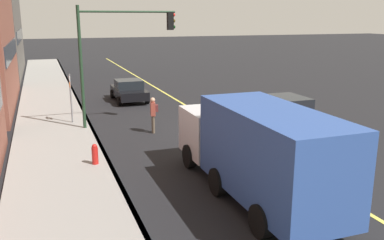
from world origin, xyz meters
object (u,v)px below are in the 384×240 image
traffic_light_mast (118,45)px  street_sign_post (71,95)px  car_black (129,90)px  pedestrian_with_backpack (153,112)px  truck_blue (256,148)px  car_maroon (290,112)px  fire_hydrant (95,156)px

traffic_light_mast → street_sign_post: bearing=59.7°
car_black → pedestrian_with_backpack: (-8.43, 0.51, 0.32)m
truck_blue → traffic_light_mast: traffic_light_mast is taller
car_maroon → traffic_light_mast: 9.43m
car_maroon → fire_hydrant: 10.68m
street_sign_post → fire_hydrant: bearing=-177.5°
car_black → fire_hydrant: size_ratio=4.45×
car_black → fire_hydrant: 13.08m
car_maroon → pedestrian_with_backpack: 7.08m
fire_hydrant → car_maroon: bearing=-75.1°
truck_blue → pedestrian_with_backpack: (8.48, 1.08, -0.57)m
street_sign_post → car_black: bearing=-37.2°
truck_blue → traffic_light_mast: size_ratio=1.31×
pedestrian_with_backpack → car_black: bearing=-3.4°
car_black → fire_hydrant: car_black is taller
pedestrian_with_backpack → fire_hydrant: 5.30m
car_black → street_sign_post: street_sign_post is taller
car_maroon → street_sign_post: bearing=68.2°
pedestrian_with_backpack → street_sign_post: bearing=51.4°
truck_blue → traffic_light_mast: 10.67m
car_maroon → truck_blue: truck_blue is taller
truck_blue → street_sign_post: bearing=22.6°
street_sign_post → traffic_light_mast: bearing=-120.3°
car_maroon → traffic_light_mast: traffic_light_mast is taller
truck_blue → pedestrian_with_backpack: 8.57m
car_black → pedestrian_with_backpack: size_ratio=2.36×
truck_blue → fire_hydrant: 6.37m
traffic_light_mast → fire_hydrant: 7.07m
car_maroon → car_black: car_maroon is taller
car_maroon → car_black: bearing=33.5°
car_maroon → truck_blue: 9.31m
car_black → truck_blue: (-16.91, -0.57, 0.89)m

